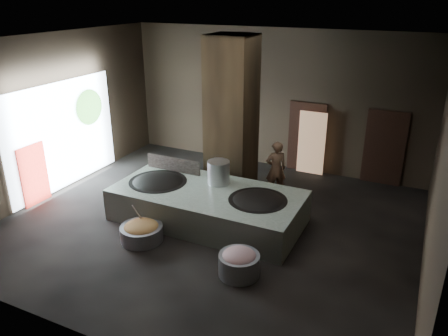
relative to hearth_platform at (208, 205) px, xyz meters
The scene contains 28 objects.
floor 0.49m from the hearth_platform, 26.48° to the right, with size 10.00×9.00×0.10m, color black.
ceiling 4.14m from the hearth_platform, 26.48° to the right, with size 10.00×9.00×0.10m, color black.
back_wall 4.85m from the hearth_platform, 88.35° to the left, with size 10.00×0.10×4.50m, color black.
front_wall 4.97m from the hearth_platform, 88.39° to the right, with size 10.00×0.10×4.50m, color black.
left_wall 5.25m from the hearth_platform, behind, with size 0.10×9.00×4.50m, color black.
right_wall 5.49m from the hearth_platform, ahead, with size 0.10×9.00×4.50m, color black.
pillar 2.60m from the hearth_platform, 95.31° to the left, with size 1.20×1.20×4.50m, color black.
hearth_platform is the anchor object (origin of this frame).
platform_cap 0.40m from the hearth_platform, ahead, with size 4.70×2.25×0.03m, color black.
wok_left 1.49m from the hearth_platform, behind, with size 1.51×1.51×0.42m, color black.
wok_left_rim 1.51m from the hearth_platform, behind, with size 1.54×1.54×0.05m, color black.
wok_right 1.39m from the hearth_platform, ahead, with size 1.41×1.41×0.40m, color black.
wok_right_rim 1.41m from the hearth_platform, ahead, with size 1.44×1.44×0.05m, color black.
stock_pot 0.90m from the hearth_platform, 84.81° to the left, with size 0.58×0.58×0.63m, color #ADAEB5.
splash_guard 1.74m from the hearth_platform, 152.65° to the left, with size 1.67×0.06×0.42m, color black.
cook 2.44m from the hearth_platform, 63.29° to the left, with size 0.60×0.39×1.64m, color #876045.
veg_basin 1.85m from the hearth_platform, 121.51° to the right, with size 1.01×1.01×0.37m, color gray.
veg_fill 1.83m from the hearth_platform, 121.51° to the right, with size 0.83×0.83×0.25m, color olive.
ladle 1.80m from the hearth_platform, 128.12° to the right, with size 0.03×0.03×0.80m, color #ADAEB5.
meat_basin 2.49m from the hearth_platform, 47.29° to the right, with size 0.86×0.86×0.47m, color gray.
meat_fill 2.48m from the hearth_platform, 47.29° to the right, with size 0.72×0.72×0.27m, color #AF6974.
doorway_near 4.63m from the hearth_platform, 73.14° to the left, with size 1.18×0.08×2.38m, color black.
doorway_near_glow 4.49m from the hearth_platform, 69.36° to the left, with size 0.86×0.04×2.03m, color #8C6647.
doorway_far 5.80m from the hearth_platform, 49.62° to the left, with size 1.18×0.08×2.38m, color black.
doorway_far_glow 5.79m from the hearth_platform, 51.78° to the left, with size 0.82×0.04×1.95m, color #8C6647.
left_opening 4.97m from the hearth_platform, behind, with size 0.04×4.20×3.10m, color white.
pavilion_sliver 4.91m from the hearth_platform, 166.23° to the right, with size 0.05×0.90×1.70m, color maroon.
tree_silhouette 5.20m from the hearth_platform, 165.33° to the left, with size 0.28×1.10×1.10m, color #194714.
Camera 1 is at (4.55, -8.80, 5.52)m, focal length 35.00 mm.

